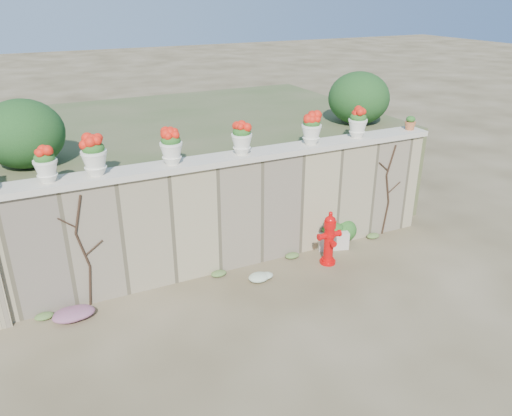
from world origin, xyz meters
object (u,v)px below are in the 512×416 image
urn_pot_0 (45,164)px  planter_box (332,236)px  fire_hydrant (329,238)px  terracotta_pot (410,124)px

urn_pot_0 → planter_box: bearing=-2.9°
fire_hydrant → terracotta_pot: (2.30, 0.75, 1.70)m
planter_box → urn_pot_0: (-4.91, 0.25, 2.13)m
planter_box → terracotta_pot: (1.88, 0.25, 1.99)m
fire_hydrant → terracotta_pot: terracotta_pot is taller
urn_pot_0 → fire_hydrant: bearing=-9.5°
urn_pot_0 → terracotta_pot: 6.79m
terracotta_pot → urn_pot_0: bearing=180.0°
urn_pot_0 → terracotta_pot: bearing=0.0°
planter_box → terracotta_pot: 2.75m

